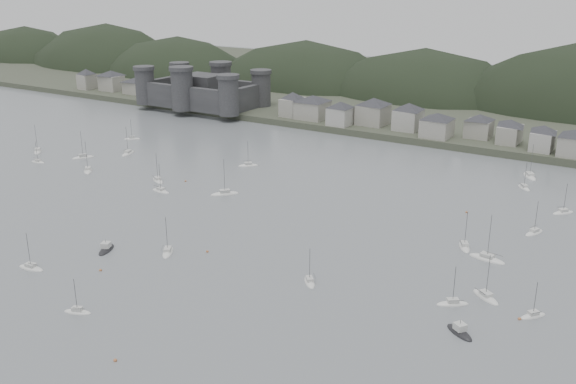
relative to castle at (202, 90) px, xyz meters
The scene contains 9 objects.
ground 216.45m from the castle, 56.28° to the right, with size 900.00×900.00×0.00m, color slate.
far_shore_land 166.61m from the castle, 43.83° to the left, with size 900.00×250.00×3.00m, color #383D2D.
forested_ridge 155.26m from the castle, 35.67° to the left, with size 851.55×103.94×102.57m.
castle is the anchor object (origin of this frame).
waterfront_town 170.64m from the castle, ahead, with size 451.48×28.46×12.92m.
moored_fleet 148.72m from the castle, 46.94° to the right, with size 207.26×178.01×13.01m.
motor_launch_near 236.93m from the castle, 37.98° to the right, with size 7.48×6.25×3.75m.
motor_launch_far 182.62m from the castle, 58.35° to the right, with size 5.52×7.99×3.81m.
mooring_buoys 183.78m from the castle, 49.49° to the right, with size 156.37×112.78×0.70m.
Camera 1 is at (96.59, -77.66, 67.74)m, focal length 39.37 mm.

